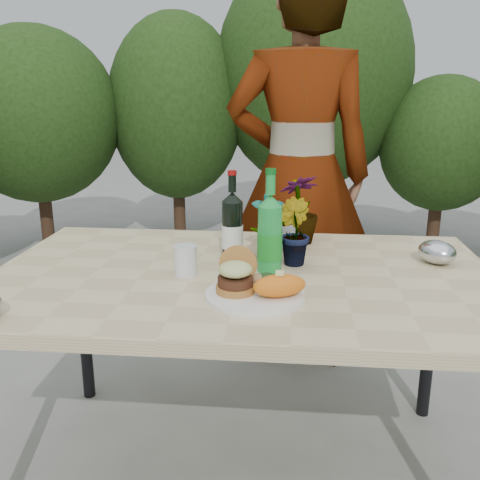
# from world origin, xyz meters

# --- Properties ---
(ground) EXTENTS (80.00, 80.00, 0.00)m
(ground) POSITION_xyz_m (0.00, 0.00, 0.00)
(ground) COLOR slate
(ground) RESTS_ON ground
(patio_table) EXTENTS (1.60, 1.00, 0.75)m
(patio_table) POSITION_xyz_m (0.00, 0.00, 0.69)
(patio_table) COLOR beige
(patio_table) RESTS_ON ground
(shrub_hedge) EXTENTS (7.00, 5.24, 2.37)m
(shrub_hedge) POSITION_xyz_m (0.20, 1.53, 1.16)
(shrub_hedge) COLOR #382316
(shrub_hedge) RESTS_ON ground
(dinner_plate) EXTENTS (0.28, 0.28, 0.01)m
(dinner_plate) POSITION_xyz_m (0.05, -0.21, 0.76)
(dinner_plate) COLOR white
(dinner_plate) RESTS_ON patio_table
(burger_stack) EXTENTS (0.11, 0.16, 0.11)m
(burger_stack) POSITION_xyz_m (-0.00, -0.19, 0.81)
(burger_stack) COLOR #B7722D
(burger_stack) RESTS_ON dinner_plate
(sweet_potato) EXTENTS (0.17, 0.12, 0.06)m
(sweet_potato) POSITION_xyz_m (0.12, -0.23, 0.80)
(sweet_potato) COLOR orange
(sweet_potato) RESTS_ON dinner_plate
(grilled_veg) EXTENTS (0.08, 0.05, 0.03)m
(grilled_veg) POSITION_xyz_m (0.07, -0.12, 0.78)
(grilled_veg) COLOR olive
(grilled_veg) RESTS_ON dinner_plate
(wine_bottle) EXTENTS (0.07, 0.07, 0.30)m
(wine_bottle) POSITION_xyz_m (-0.05, 0.14, 0.86)
(wine_bottle) COLOR black
(wine_bottle) RESTS_ON patio_table
(sparkling_water) EXTENTS (0.08, 0.08, 0.33)m
(sparkling_water) POSITION_xyz_m (0.08, 0.02, 0.87)
(sparkling_water) COLOR green
(sparkling_water) RESTS_ON patio_table
(plastic_cup) EXTENTS (0.07, 0.07, 0.09)m
(plastic_cup) POSITION_xyz_m (-0.17, -0.04, 0.80)
(plastic_cup) COLOR silver
(plastic_cup) RESTS_ON patio_table
(seedling_left) EXTENTS (0.14, 0.12, 0.23)m
(seedling_left) POSITION_xyz_m (0.08, 0.15, 0.86)
(seedling_left) COLOR #255A1F
(seedling_left) RESTS_ON patio_table
(seedling_mid) EXTENTS (0.15, 0.15, 0.22)m
(seedling_mid) POSITION_xyz_m (0.16, 0.11, 0.86)
(seedling_mid) COLOR #1F571E
(seedling_mid) RESTS_ON patio_table
(seedling_right) EXTENTS (0.20, 0.20, 0.26)m
(seedling_right) POSITION_xyz_m (0.18, 0.36, 0.88)
(seedling_right) COLOR #2B6021
(seedling_right) RESTS_ON patio_table
(blue_bowl) EXTENTS (0.12, 0.12, 0.09)m
(blue_bowl) POSITION_xyz_m (0.11, 0.29, 0.80)
(blue_bowl) COLOR silver
(blue_bowl) RESTS_ON patio_table
(foil_packet_right) EXTENTS (0.17, 0.17, 0.08)m
(foil_packet_right) POSITION_xyz_m (0.64, 0.15, 0.79)
(foil_packet_right) COLOR silver
(foil_packet_right) RESTS_ON patio_table
(person) EXTENTS (0.70, 0.47, 1.85)m
(person) POSITION_xyz_m (0.18, 0.87, 0.93)
(person) COLOR #99624C
(person) RESTS_ON ground
(terracotta_pot) EXTENTS (0.17, 0.17, 0.14)m
(terracotta_pot) POSITION_xyz_m (-1.70, 2.03, 0.07)
(terracotta_pot) COLOR #B95C2F
(terracotta_pot) RESTS_ON ground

